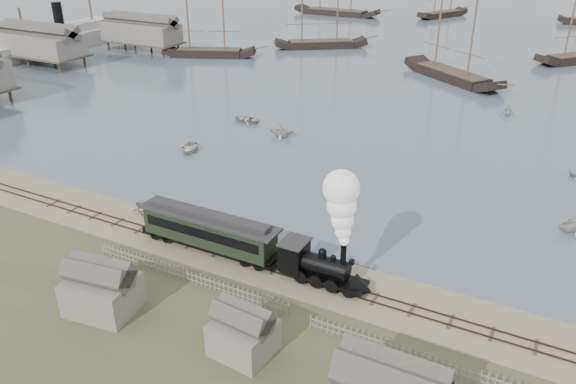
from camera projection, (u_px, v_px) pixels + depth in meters
The scene contains 21 objects.
ground at pixel (296, 261), 49.51m from camera, with size 600.00×600.00×0.00m, color tan.
harbor_water at pixel (530, 11), 184.76m from camera, with size 600.00×336.00×0.06m, color #4D5E6E.
rail_track at pixel (286, 272), 47.90m from camera, with size 120.00×1.80×0.16m.
picket_fence_west at pixel (189, 282), 46.66m from camera, with size 19.00×0.10×1.20m, color slate, non-canonical shape.
picket_fence_east at pixel (409, 361), 38.30m from camera, with size 15.00×0.10×1.20m, color slate, non-canonical shape.
shed_left at pixel (105, 310), 43.36m from camera, with size 5.00×4.00×4.10m, color slate, non-canonical shape.
shed_mid at pixel (244, 352), 39.12m from camera, with size 4.00×3.50×3.60m, color slate, non-canonical shape.
western_wharf at pixel (48, 49), 111.43m from camera, with size 36.00×56.00×8.00m, color slate, non-canonical shape.
locomotive at pixel (335, 239), 44.08m from camera, with size 7.96×2.97×9.93m.
passenger_coach at pixel (209, 230), 50.27m from camera, with size 13.80×2.66×3.35m.
beached_dinghy at pixel (146, 209), 57.58m from camera, with size 3.68×2.63×0.76m, color beige.
steamship at pixel (60, 26), 128.36m from camera, with size 47.74×7.96×10.44m, color beige, non-canonical shape.
rowboat_0 at pixel (189, 148), 72.83m from camera, with size 4.09×2.92×0.85m, color beige.
rowboat_1 at pixel (281, 130), 77.36m from camera, with size 3.49×3.01×1.84m, color beige.
rowboat_2 at pixel (336, 185), 61.82m from camera, with size 4.08×1.54×1.58m, color beige.
rowboat_4 at pixel (572, 224), 53.78m from camera, with size 3.25×2.80×1.71m, color beige.
rowboat_6 at pixel (246, 119), 83.38m from camera, with size 4.22×3.01×0.87m, color beige.
rowboat_7 at pixel (508, 110), 86.19m from camera, with size 2.81×2.43×1.48m, color beige.
schooner_0 at pixel (207, 9), 118.84m from camera, with size 20.13×4.65×20.00m, color black, non-canonical shape.
schooner_1 at pixel (322, 3), 127.39m from camera, with size 21.51×4.96×20.00m, color black, non-canonical shape.
schooner_2 at pixel (458, 25), 101.11m from camera, with size 23.29×5.37×20.00m, color black, non-canonical shape.
Camera 1 is at (18.85, -37.37, 27.15)m, focal length 35.00 mm.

